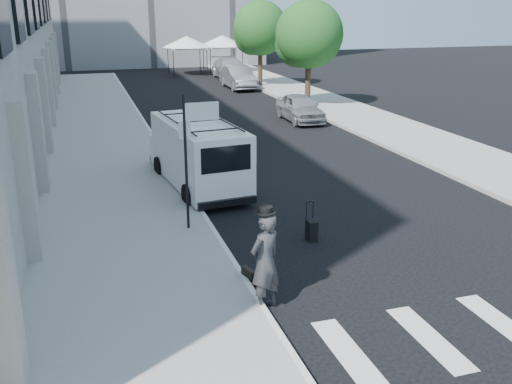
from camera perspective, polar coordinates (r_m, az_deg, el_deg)
ground at (r=13.06m, az=7.38°, el=-7.91°), size 120.00×120.00×0.00m
sidewalk_left at (r=27.20m, az=-15.31°, el=5.64°), size 4.50×48.00×0.15m
sidewalk_right at (r=34.13m, az=7.34°, el=8.60°), size 4.00×56.00×0.15m
sign_pole at (r=14.39m, az=-6.21°, el=5.83°), size 1.03×0.07×3.50m
tree_near at (r=33.25m, az=5.07°, el=15.20°), size 3.80×3.83×6.03m
tree_far at (r=41.71m, az=0.23°, el=15.88°), size 3.80×3.83×6.03m
tent_left at (r=49.52m, az=-6.96°, el=14.67°), size 4.00×4.00×3.20m
tent_right at (r=50.69m, az=-3.39°, el=14.85°), size 4.00×4.00×3.20m
businessman at (r=11.06m, az=0.90°, el=-6.98°), size 0.88×0.77×2.02m
briefcase at (r=12.38m, az=-0.74°, el=-8.39°), size 0.23×0.46×0.34m
suitcase at (r=14.59m, az=5.57°, el=-3.79°), size 0.23×0.36×1.00m
cargo_van at (r=18.68m, az=-5.90°, el=3.91°), size 2.46×5.84×2.15m
parked_car_a at (r=29.52m, az=4.42°, el=8.41°), size 1.76×4.11×1.38m
parked_car_b at (r=41.15m, az=-1.77°, el=11.37°), size 1.66×4.72×1.55m
parked_car_c at (r=46.65m, az=-2.55°, el=12.23°), size 2.42×5.69×1.64m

